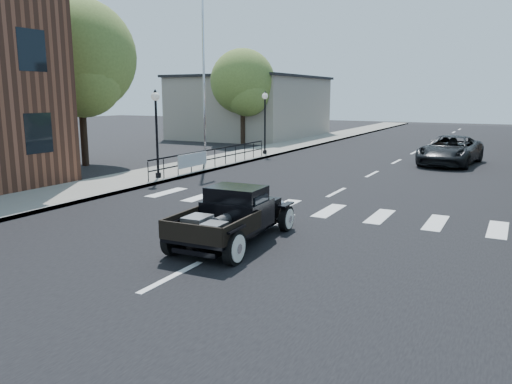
% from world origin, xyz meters
% --- Properties ---
extents(ground, '(120.00, 120.00, 0.00)m').
position_xyz_m(ground, '(0.00, 0.00, 0.00)').
color(ground, black).
rests_on(ground, ground).
extents(road, '(14.00, 80.00, 0.02)m').
position_xyz_m(road, '(0.00, 15.00, 0.01)').
color(road, black).
rests_on(road, ground).
extents(road_markings, '(12.00, 60.00, 0.06)m').
position_xyz_m(road_markings, '(0.00, 10.00, 0.00)').
color(road_markings, silver).
rests_on(road_markings, ground).
extents(sidewalk_left, '(3.00, 80.00, 0.15)m').
position_xyz_m(sidewalk_left, '(-8.50, 15.00, 0.07)').
color(sidewalk_left, gray).
rests_on(sidewalk_left, ground).
extents(low_building_left, '(10.00, 12.00, 5.00)m').
position_xyz_m(low_building_left, '(-15.00, 28.00, 2.50)').
color(low_building_left, gray).
rests_on(low_building_left, ground).
extents(railing, '(0.08, 10.00, 1.00)m').
position_xyz_m(railing, '(-7.30, 10.00, 0.65)').
color(railing, black).
rests_on(railing, sidewalk_left).
extents(banner, '(0.04, 2.20, 0.60)m').
position_xyz_m(banner, '(-7.22, 8.00, 0.45)').
color(banner, silver).
rests_on(banner, sidewalk_left).
extents(lamp_post_b, '(0.36, 0.36, 3.70)m').
position_xyz_m(lamp_post_b, '(-7.60, 6.00, 2.00)').
color(lamp_post_b, black).
rests_on(lamp_post_b, sidewalk_left).
extents(lamp_post_c, '(0.36, 0.36, 3.70)m').
position_xyz_m(lamp_post_c, '(-7.60, 16.00, 2.00)').
color(lamp_post_c, black).
rests_on(lamp_post_c, sidewalk_left).
extents(flagpole, '(0.12, 0.12, 12.96)m').
position_xyz_m(flagpole, '(-9.20, 12.00, 6.63)').
color(flagpole, silver).
rests_on(flagpole, sidewalk_left).
extents(big_tree_near, '(5.70, 5.70, 8.38)m').
position_xyz_m(big_tree_near, '(-14.00, 8.00, 4.19)').
color(big_tree_near, '#586F2F').
rests_on(big_tree_near, ground).
extents(big_tree_far, '(4.74, 4.74, 6.96)m').
position_xyz_m(big_tree_far, '(-12.50, 22.00, 3.48)').
color(big_tree_far, '#586F2F').
rests_on(big_tree_far, ground).
extents(hotrod_pickup, '(2.09, 4.19, 1.43)m').
position_xyz_m(hotrod_pickup, '(-0.12, -0.37, 0.71)').
color(hotrod_pickup, black).
rests_on(hotrod_pickup, ground).
extents(second_car, '(3.02, 5.63, 1.50)m').
position_xyz_m(second_car, '(2.71, 17.20, 0.75)').
color(second_car, black).
rests_on(second_car, ground).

